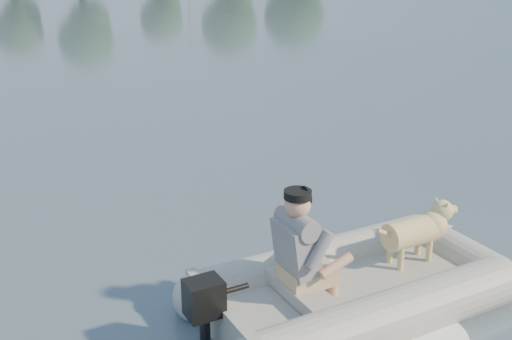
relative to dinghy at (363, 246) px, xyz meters
name	(u,v)px	position (x,y,z in m)	size (l,w,h in m)	color
water	(287,314)	(-0.79, 0.01, -0.61)	(160.00, 160.00, 0.00)	slate
dinghy	(363,246)	(0.00, 0.00, 0.00)	(4.77, 3.28, 1.42)	gray
man	(298,243)	(-0.72, -0.06, 0.19)	(0.75, 0.64, 1.11)	slate
dog	(411,237)	(0.65, 0.15, -0.08)	(0.96, 0.34, 0.64)	tan
outboard_motor	(205,319)	(-1.69, -0.26, -0.29)	(0.43, 0.30, 0.81)	black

